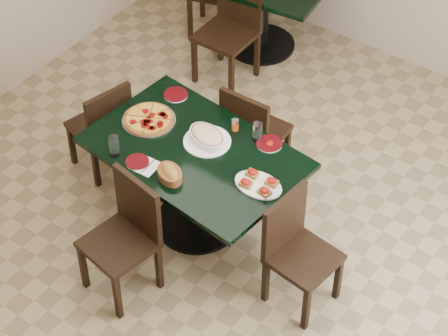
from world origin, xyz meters
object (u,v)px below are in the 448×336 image
Objects in this scene: chair_far at (251,130)px; chair_left at (104,125)px; chair_right at (295,246)px; bruschetta_platter at (258,183)px; main_table at (195,169)px; back_chair_near at (232,22)px; pepperoni_pizza at (149,119)px; bread_basket at (170,173)px; lasagna_casserole at (207,137)px; chair_near at (127,230)px.

chair_far is 1.13m from chair_left.
chair_left is at bearing 90.90° from chair_right.
chair_far is 2.57× the size of bruschetta_platter.
main_table is 0.94m from chair_right.
main_table is 1.61× the size of back_chair_near.
bruschetta_platter is at bearing 100.89° from chair_left.
chair_left reaches higher than pepperoni_pizza.
chair_far is 0.91× the size of back_chair_near.
bread_basket is at bearing 83.05° from chair_left.
back_chair_near is at bearing 51.55° from chair_right.
bread_basket is at bearing -74.15° from lasagna_casserole.
chair_near is 1.15m from chair_left.
bread_basket is 0.77× the size of bruschetta_platter.
main_table is 1.77× the size of chair_far.
back_chair_near is 1.77m from lasagna_casserole.
bruschetta_platter is at bearing 2.90° from main_table.
back_chair_near is (-1.77, 1.78, 0.06)m from chair_right.
pepperoni_pizza is at bearing 88.94° from chair_right.
chair_left is at bearing -161.22° from lasagna_casserole.
chair_far is 0.88m from bruschetta_platter.
bruschetta_platter is at bearing 81.31° from chair_right.
pepperoni_pizza is (0.39, -1.59, 0.22)m from back_chair_near.
chair_left is at bearing -174.93° from bread_basket.
back_chair_near reaches higher than chair_right.
pepperoni_pizza is (0.47, 0.00, 0.29)m from chair_left.
pepperoni_pizza is (-0.50, -0.58, 0.27)m from chair_far.
main_table is 1.70× the size of chair_near.
chair_far reaches higher than chair_left.
bread_basket is (-0.02, -0.95, 0.29)m from chair_far.
main_table is 0.70m from chair_near.
pepperoni_pizza is (-1.38, 0.19, 0.28)m from chair_right.
bread_basket is at bearing 88.72° from chair_near.
chair_right is at bearing 37.50° from bread_basket.
chair_near is 1.08× the size of chair_left.
chair_right reaches higher than pepperoni_pizza.
main_table is at bearing 120.81° from bread_basket.
bread_basket reaches higher than bruschetta_platter.
bruschetta_platter is (1.47, -0.09, 0.30)m from chair_left.
chair_right is 3.33× the size of bread_basket.
chair_right is 1.03× the size of chair_left.
chair_far is 1.33m from chair_near.
chair_near reaches higher than chair_far.
bruschetta_platter is at bearing -50.37° from back_chair_near.
chair_near reaches higher than chair_right.
bruschetta_platter is at bearing 57.71° from chair_near.
chair_left is at bearing 176.16° from bruschetta_platter.
bread_basket reaches higher than main_table.
chair_far is 1.17m from chair_right.
chair_near is 2.36× the size of pepperoni_pizza.
chair_left is 1.51m from bruschetta_platter.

